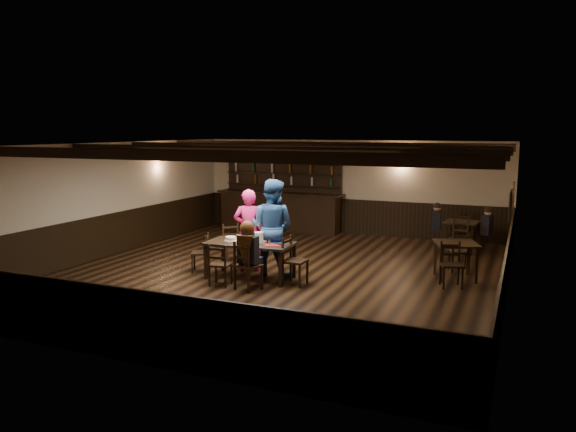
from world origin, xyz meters
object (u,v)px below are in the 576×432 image
at_px(dining_table, 250,246).
at_px(man_blue, 272,227).
at_px(cake, 231,239).
at_px(bar_counter, 281,206).
at_px(woman_pink, 249,230).
at_px(chair_near_left, 219,262).
at_px(chair_near_right, 245,262).

height_order(dining_table, man_blue, man_blue).
distance_m(cake, bar_counter, 5.53).
xyz_separation_m(woman_pink, man_blue, (0.60, -0.12, 0.12)).
height_order(cake, bar_counter, bar_counter).
bearing_deg(cake, man_blue, 32.60).
relative_size(woman_pink, bar_counter, 0.45).
bearing_deg(bar_counter, man_blue, -68.14).
relative_size(chair_near_left, cake, 3.05).
distance_m(woman_pink, man_blue, 0.62).
xyz_separation_m(dining_table, chair_near_left, (-0.29, -0.76, -0.20)).
height_order(chair_near_left, cake, cake).
distance_m(dining_table, chair_near_left, 0.83).
bearing_deg(woman_pink, cake, 58.67).
distance_m(chair_near_left, chair_near_right, 0.60).
bearing_deg(bar_counter, woman_pink, -74.01).
bearing_deg(man_blue, chair_near_left, 66.72).
bearing_deg(cake, woman_pink, 78.65).
bearing_deg(dining_table, chair_near_left, -110.99).
height_order(dining_table, chair_near_right, chair_near_right).
xyz_separation_m(man_blue, cake, (-0.71, -0.46, -0.21)).
distance_m(man_blue, bar_counter, 5.31).
bearing_deg(bar_counter, cake, -76.82).
height_order(dining_table, chair_near_left, chair_near_left).
bearing_deg(dining_table, bar_counter, 107.49).
height_order(chair_near_left, woman_pink, woman_pink).
xyz_separation_m(chair_near_left, bar_counter, (-1.40, 6.13, 0.24)).
bearing_deg(chair_near_left, cake, 100.81).
height_order(chair_near_right, woman_pink, woman_pink).
distance_m(chair_near_left, woman_pink, 1.38).
xyz_separation_m(chair_near_right, bar_counter, (-2.00, 6.19, 0.18)).
height_order(man_blue, bar_counter, bar_counter).
bearing_deg(chair_near_left, woman_pink, 91.17).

